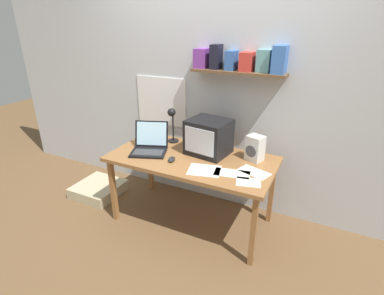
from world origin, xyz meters
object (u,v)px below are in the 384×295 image
(corner_desk, at_px, (192,163))
(space_heater, at_px, (255,148))
(floor_cushion, at_px, (99,189))
(loose_paper_near_monitor, at_px, (248,182))
(laptop, at_px, (150,144))
(desk_lamp, at_px, (172,120))
(printed_handout, at_px, (204,170))
(computer_mouse, at_px, (172,159))
(loose_paper_near_laptop, at_px, (254,172))
(crt_monitor, at_px, (209,137))
(juice_glass, at_px, (141,135))
(open_notebook, at_px, (232,173))

(corner_desk, relative_size, space_heater, 6.58)
(floor_cushion, bearing_deg, corner_desk, 1.87)
(space_heater, xyz_separation_m, loose_paper_near_monitor, (0.07, -0.42, -0.11))
(laptop, distance_m, space_heater, 1.01)
(desk_lamp, distance_m, printed_handout, 0.74)
(corner_desk, relative_size, loose_paper_near_monitor, 6.94)
(computer_mouse, bearing_deg, loose_paper_near_monitor, -5.63)
(desk_lamp, xyz_separation_m, loose_paper_near_laptop, (0.94, -0.27, -0.24))
(printed_handout, bearing_deg, computer_mouse, 173.19)
(crt_monitor, relative_size, loose_paper_near_monitor, 1.88)
(desk_lamp, height_order, computer_mouse, desk_lamp)
(space_heater, relative_size, loose_paper_near_laptop, 0.79)
(floor_cushion, bearing_deg, space_heater, 7.88)
(loose_paper_near_monitor, xyz_separation_m, floor_cushion, (-1.81, 0.18, -0.65))
(juice_glass, bearing_deg, loose_paper_near_monitor, -15.49)
(computer_mouse, bearing_deg, crt_monitor, 52.97)
(space_heater, bearing_deg, open_notebook, -86.00)
(laptop, xyz_separation_m, computer_mouse, (0.31, -0.11, -0.05))
(corner_desk, distance_m, open_notebook, 0.47)
(computer_mouse, relative_size, floor_cushion, 0.23)
(corner_desk, xyz_separation_m, open_notebook, (0.44, -0.14, 0.06))
(crt_monitor, bearing_deg, corner_desk, -113.65)
(desk_lamp, distance_m, loose_paper_near_laptop, 1.01)
(loose_paper_near_laptop, relative_size, floor_cushion, 0.60)
(desk_lamp, relative_size, printed_handout, 1.18)
(crt_monitor, relative_size, computer_mouse, 3.61)
(corner_desk, xyz_separation_m, loose_paper_near_monitor, (0.61, -0.22, 0.06))
(open_notebook, bearing_deg, laptop, 173.26)
(loose_paper_near_laptop, height_order, open_notebook, same)
(printed_handout, distance_m, floor_cushion, 1.56)
(juice_glass, bearing_deg, floor_cushion, -162.45)
(printed_handout, bearing_deg, space_heater, 50.40)
(laptop, xyz_separation_m, floor_cushion, (-0.76, -0.00, -0.71))
(loose_paper_near_monitor, bearing_deg, space_heater, 99.72)
(loose_paper_near_laptop, bearing_deg, desk_lamp, 163.96)
(laptop, bearing_deg, floor_cushion, 159.62)
(loose_paper_near_laptop, relative_size, open_notebook, 0.93)
(juice_glass, xyz_separation_m, computer_mouse, (0.53, -0.28, -0.05))
(open_notebook, bearing_deg, printed_handout, -167.36)
(floor_cushion, bearing_deg, loose_paper_near_laptop, 0.13)
(computer_mouse, xyz_separation_m, loose_paper_near_laptop, (0.73, 0.11, -0.01))
(crt_monitor, relative_size, space_heater, 1.78)
(desk_lamp, xyz_separation_m, juice_glass, (-0.32, -0.11, -0.18))
(space_heater, distance_m, printed_handout, 0.52)
(loose_paper_near_monitor, xyz_separation_m, open_notebook, (-0.17, 0.08, 0.00))
(corner_desk, height_order, loose_paper_near_monitor, loose_paper_near_monitor)
(crt_monitor, distance_m, juice_glass, 0.77)
(desk_lamp, xyz_separation_m, loose_paper_near_monitor, (0.95, -0.46, -0.24))
(loose_paper_near_monitor, relative_size, open_notebook, 0.70)
(open_notebook, bearing_deg, floor_cushion, 176.53)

